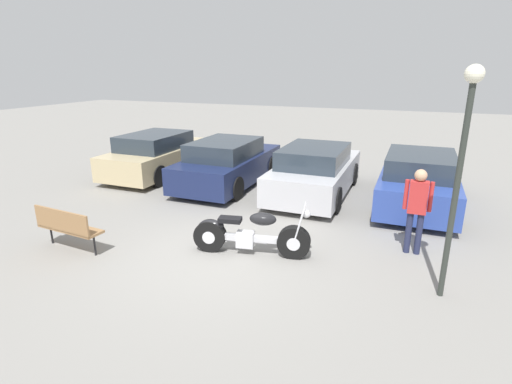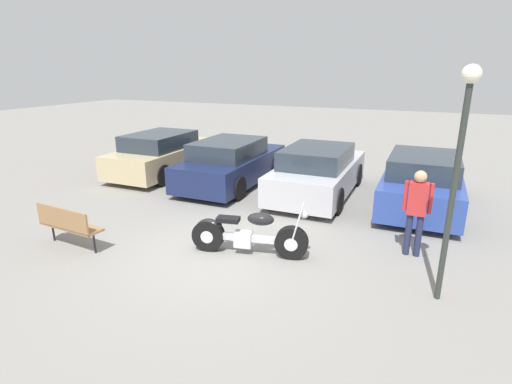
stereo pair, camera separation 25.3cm
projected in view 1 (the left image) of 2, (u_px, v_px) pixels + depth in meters
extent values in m
plane|color=gray|center=(216.00, 256.00, 7.77)|extent=(60.00, 60.00, 0.00)
cylinder|color=black|center=(294.00, 242.00, 7.62)|extent=(0.66, 0.32, 0.64)
cylinder|color=silver|center=(294.00, 242.00, 7.62)|extent=(0.29, 0.27, 0.25)
cylinder|color=black|center=(210.00, 236.00, 7.91)|extent=(0.66, 0.32, 0.64)
cylinder|color=silver|center=(210.00, 236.00, 7.91)|extent=(0.29, 0.27, 0.25)
cube|color=silver|center=(251.00, 238.00, 7.76)|extent=(1.27, 0.36, 0.12)
cube|color=silver|center=(245.00, 239.00, 7.79)|extent=(0.38, 0.30, 0.30)
ellipsoid|color=black|center=(263.00, 219.00, 7.59)|extent=(0.57, 0.38, 0.24)
cube|color=black|center=(230.00, 220.00, 7.73)|extent=(0.48, 0.32, 0.09)
ellipsoid|color=black|center=(212.00, 225.00, 7.83)|extent=(0.51, 0.29, 0.20)
cylinder|color=silver|center=(299.00, 227.00, 7.41)|extent=(0.22, 0.08, 0.72)
cylinder|color=silver|center=(300.00, 223.00, 7.58)|extent=(0.22, 0.08, 0.72)
cylinder|color=silver|center=(305.00, 208.00, 7.37)|extent=(0.15, 0.61, 0.03)
sphere|color=silver|center=(307.00, 214.00, 7.40)|extent=(0.15, 0.15, 0.15)
cylinder|color=silver|center=(236.00, 240.00, 7.99)|extent=(1.26, 0.33, 0.08)
cube|color=#C6B284|center=(160.00, 158.00, 13.63)|extent=(1.85, 4.44, 0.76)
cube|color=#28333D|center=(154.00, 141.00, 13.21)|extent=(1.63, 2.31, 0.50)
cylinder|color=black|center=(163.00, 154.00, 15.22)|extent=(0.20, 0.67, 0.67)
cylinder|color=black|center=(203.00, 158.00, 14.61)|extent=(0.20, 0.67, 0.67)
cylinder|color=black|center=(113.00, 171.00, 12.79)|extent=(0.20, 0.67, 0.67)
cylinder|color=black|center=(158.00, 176.00, 12.17)|extent=(0.20, 0.67, 0.67)
cube|color=#19234C|center=(229.00, 167.00, 12.40)|extent=(1.85, 4.44, 0.76)
cube|color=#28333D|center=(225.00, 149.00, 11.97)|extent=(1.63, 2.31, 0.50)
cylinder|color=black|center=(224.00, 162.00, 13.99)|extent=(0.20, 0.67, 0.67)
cylinder|color=black|center=(270.00, 166.00, 13.37)|extent=(0.20, 0.67, 0.67)
cylinder|color=black|center=(182.00, 182.00, 11.55)|extent=(0.20, 0.67, 0.67)
cylinder|color=black|center=(236.00, 188.00, 10.93)|extent=(0.20, 0.67, 0.67)
cube|color=#BCBCC1|center=(315.00, 175.00, 11.44)|extent=(1.85, 4.44, 0.76)
cube|color=#28333D|center=(314.00, 156.00, 11.02)|extent=(1.63, 2.31, 0.50)
cylinder|color=black|center=(299.00, 169.00, 13.03)|extent=(0.20, 0.67, 0.67)
cylinder|color=black|center=(353.00, 174.00, 12.42)|extent=(0.20, 0.67, 0.67)
cylinder|color=black|center=(271.00, 192.00, 10.59)|extent=(0.20, 0.67, 0.67)
cylinder|color=black|center=(336.00, 200.00, 9.98)|extent=(0.20, 0.67, 0.67)
cube|color=#2D479E|center=(418.00, 184.00, 10.57)|extent=(1.85, 4.44, 0.76)
cube|color=#28333D|center=(421.00, 163.00, 10.15)|extent=(1.63, 2.31, 0.50)
cylinder|color=black|center=(387.00, 176.00, 12.16)|extent=(0.20, 0.67, 0.67)
cylinder|color=black|center=(450.00, 182.00, 11.54)|extent=(0.20, 0.67, 0.67)
cylinder|color=black|center=(378.00, 204.00, 9.72)|extent=(0.20, 0.67, 0.67)
cylinder|color=black|center=(457.00, 213.00, 9.11)|extent=(0.20, 0.67, 0.67)
cube|color=#997047|center=(71.00, 228.00, 7.93)|extent=(1.48, 0.52, 0.05)
cube|color=#997047|center=(61.00, 221.00, 7.71)|extent=(1.45, 0.16, 0.44)
cylinder|color=black|center=(51.00, 233.00, 8.27)|extent=(0.04, 0.04, 0.45)
cylinder|color=black|center=(95.00, 245.00, 7.73)|extent=(0.04, 0.04, 0.45)
cylinder|color=#2D332D|center=(455.00, 197.00, 5.94)|extent=(0.09, 0.09, 3.34)
sphere|color=white|center=(475.00, 74.00, 5.41)|extent=(0.26, 0.26, 0.26)
cylinder|color=#232847|center=(408.00, 232.00, 7.81)|extent=(0.12, 0.12, 0.84)
cylinder|color=#232847|center=(419.00, 234.00, 7.74)|extent=(0.12, 0.12, 0.84)
cube|color=red|center=(418.00, 197.00, 7.56)|extent=(0.34, 0.20, 0.63)
cylinder|color=red|center=(406.00, 194.00, 7.63)|extent=(0.08, 0.08, 0.58)
cylinder|color=red|center=(431.00, 197.00, 7.47)|extent=(0.08, 0.08, 0.58)
sphere|color=tan|center=(421.00, 175.00, 7.43)|extent=(0.23, 0.23, 0.23)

